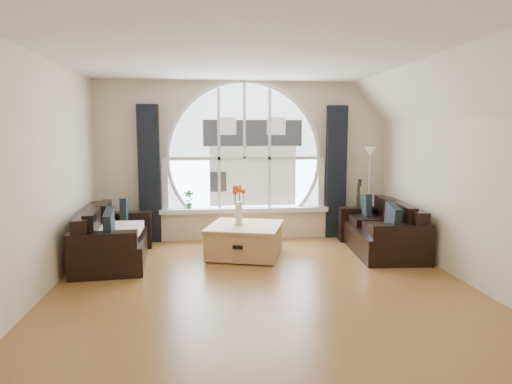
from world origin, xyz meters
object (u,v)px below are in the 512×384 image
vase_flowers (238,199)px  guitar (357,209)px  potted_plant (189,199)px  sofa_right (381,227)px  floor_lamp (369,193)px  coffee_chest (245,239)px  sofa_left (114,234)px

vase_flowers → guitar: bearing=20.3°
potted_plant → sofa_right: bearing=-20.5°
vase_flowers → floor_lamp: bearing=19.2°
floor_lamp → guitar: 0.35m
floor_lamp → guitar: bearing=-172.1°
coffee_chest → floor_lamp: (2.22, 0.85, 0.55)m
floor_lamp → coffee_chest: bearing=-159.1°
vase_flowers → guitar: vase_flowers is taller
floor_lamp → sofa_right: bearing=-97.9°
sofa_right → guitar: 0.85m
vase_flowers → potted_plant: bearing=126.4°
coffee_chest → potted_plant: bearing=144.8°
sofa_right → coffee_chest: size_ratio=1.62×
sofa_right → guitar: guitar is taller
sofa_left → coffee_chest: sofa_left is taller
vase_flowers → potted_plant: size_ratio=2.19×
coffee_chest → floor_lamp: floor_lamp is taller
sofa_right → potted_plant: 3.17m
sofa_right → floor_lamp: bearing=86.7°
sofa_right → vase_flowers: 2.24m
guitar → potted_plant: 2.88m
vase_flowers → sofa_right: bearing=-1.6°
sofa_right → sofa_left: bearing=-174.2°
vase_flowers → floor_lamp: floor_lamp is taller
sofa_left → vase_flowers: bearing=-0.2°
sofa_right → potted_plant: (-2.96, 1.11, 0.31)m
potted_plant → sofa_left: bearing=-130.4°
guitar → floor_lamp: bearing=32.4°
sofa_right → floor_lamp: size_ratio=1.06×
vase_flowers → potted_plant: vase_flowers is taller
floor_lamp → vase_flowers: bearing=-160.8°
vase_flowers → guitar: size_ratio=0.66×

